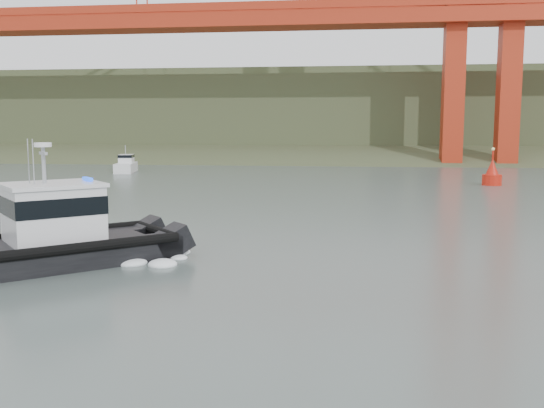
# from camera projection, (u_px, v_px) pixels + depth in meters

# --- Properties ---
(ground) EXTENTS (400.00, 400.00, 0.00)m
(ground) POSITION_uv_depth(u_px,v_px,m) (273.00, 302.00, 20.68)
(ground) COLOR #4B5955
(ground) RESTS_ON ground
(headlands) EXTENTS (500.00, 105.36, 27.12)m
(headlands) POSITION_uv_depth(u_px,v_px,m) (338.00, 122.00, 143.29)
(headlands) COLOR #323D22
(headlands) RESTS_ON ground
(patrol_boat) EXTENTS (11.10, 10.58, 5.46)m
(patrol_boat) POSITION_uv_depth(u_px,v_px,m) (46.00, 234.00, 25.91)
(patrol_boat) COLOR black
(patrol_boat) RESTS_ON ground
(motorboat) EXTENTS (3.47, 6.84, 3.59)m
(motorboat) POSITION_uv_depth(u_px,v_px,m) (126.00, 165.00, 79.29)
(motorboat) COLOR silver
(motorboat) RESTS_ON ground
(nav_buoy) EXTENTS (1.94, 1.94, 4.05)m
(nav_buoy) POSITION_uv_depth(u_px,v_px,m) (492.00, 175.00, 61.56)
(nav_buoy) COLOR red
(nav_buoy) RESTS_ON ground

